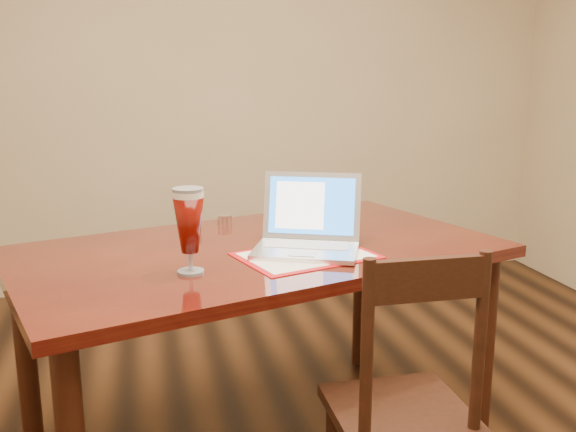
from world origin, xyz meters
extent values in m
cube|color=tan|center=(0.00, 2.50, 1.35)|extent=(4.50, 0.01, 2.70)
cube|color=#4D140A|center=(-0.16, 0.47, 0.79)|extent=(1.94, 1.44, 0.04)
cylinder|color=black|center=(0.70, 0.31, 0.38)|extent=(0.08, 0.08, 0.77)
cylinder|color=black|center=(-1.02, 0.62, 0.38)|extent=(0.08, 0.08, 0.77)
cylinder|color=black|center=(0.47, 1.08, 0.38)|extent=(0.08, 0.08, 0.77)
cube|color=#AC0F12|center=(-0.02, 0.31, 0.81)|extent=(0.53, 0.44, 0.00)
cube|color=silver|center=(-0.02, 0.31, 0.81)|extent=(0.47, 0.39, 0.00)
cube|color=silver|center=(-0.02, 0.33, 0.82)|extent=(0.43, 0.37, 0.02)
cube|color=#B9B9BE|center=(0.00, 0.37, 0.83)|extent=(0.32, 0.22, 0.00)
cube|color=silver|center=(-0.04, 0.26, 0.83)|extent=(0.11, 0.09, 0.00)
cube|color=silver|center=(0.05, 0.47, 0.95)|extent=(0.36, 0.21, 0.24)
cube|color=blue|center=(0.04, 0.47, 0.95)|extent=(0.31, 0.17, 0.20)
cube|color=white|center=(0.00, 0.48, 0.95)|extent=(0.18, 0.11, 0.17)
cylinder|color=silver|center=(-0.43, 0.20, 0.81)|extent=(0.08, 0.08, 0.01)
cylinder|color=silver|center=(-0.43, 0.20, 0.85)|extent=(0.01, 0.01, 0.06)
cylinder|color=beige|center=(-0.43, 0.20, 1.07)|extent=(0.10, 0.10, 0.02)
cylinder|color=silver|center=(-0.43, 0.20, 1.08)|extent=(0.10, 0.10, 0.01)
cylinder|color=silver|center=(-0.37, 0.72, 0.83)|extent=(0.06, 0.06, 0.04)
cylinder|color=silver|center=(-0.23, 0.84, 0.83)|extent=(0.06, 0.06, 0.04)
cube|color=black|center=(0.17, -0.11, 0.42)|extent=(0.41, 0.39, 0.04)
cylinder|color=black|center=(0.00, -0.27, 0.70)|extent=(0.04, 0.04, 0.53)
cylinder|color=black|center=(0.33, -0.27, 0.70)|extent=(0.04, 0.04, 0.53)
cube|color=black|center=(0.16, -0.27, 0.90)|extent=(0.33, 0.03, 0.12)
camera|label=1|loc=(-0.57, -1.77, 1.44)|focal=40.00mm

